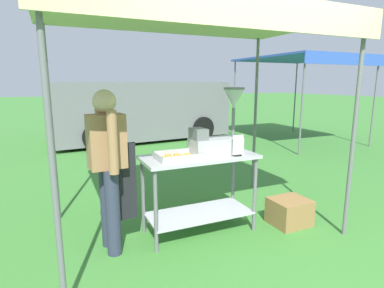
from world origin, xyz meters
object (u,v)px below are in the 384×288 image
(donut_tray, at_px, (178,157))
(van_grey, at_px, (142,110))
(vendor, at_px, (108,163))
(neighbour_tent, at_px, (302,60))
(stall_canopy, at_px, (196,23))
(supply_crate, at_px, (289,212))
(menu_sign, at_px, (238,147))
(donut_fryer, at_px, (219,133))
(donut_cart, at_px, (199,178))

(donut_tray, distance_m, van_grey, 6.25)
(vendor, height_order, neighbour_tent, neighbour_tent)
(stall_canopy, distance_m, supply_crate, 2.40)
(vendor, relative_size, van_grey, 0.31)
(stall_canopy, bearing_deg, supply_crate, -19.16)
(donut_tray, xyz_separation_m, menu_sign, (0.64, -0.14, 0.07))
(menu_sign, bearing_deg, donut_fryer, 126.42)
(menu_sign, relative_size, vendor, 0.14)
(donut_tray, height_order, supply_crate, donut_tray)
(menu_sign, xyz_separation_m, supply_crate, (0.70, -0.08, -0.83))
(donut_tray, distance_m, neighbour_tent, 6.76)
(donut_cart, bearing_deg, van_grey, 80.80)
(donut_tray, bearing_deg, stall_canopy, 29.81)
(donut_tray, relative_size, donut_fryer, 0.63)
(donut_fryer, bearing_deg, neighbour_tent, 39.34)
(menu_sign, bearing_deg, stall_canopy, 141.59)
(van_grey, bearing_deg, neighbour_tent, -28.01)
(stall_canopy, distance_m, van_grey, 6.20)
(donut_cart, distance_m, donut_tray, 0.39)
(vendor, xyz_separation_m, supply_crate, (2.04, -0.29, -0.75))
(menu_sign, bearing_deg, supply_crate, -6.53)
(menu_sign, distance_m, vendor, 1.36)
(van_grey, bearing_deg, menu_sign, -95.63)
(donut_tray, xyz_separation_m, van_grey, (1.25, 6.12, -0.03))
(neighbour_tent, bearing_deg, donut_tray, -143.11)
(donut_cart, relative_size, supply_crate, 2.86)
(vendor, bearing_deg, menu_sign, -8.71)
(stall_canopy, height_order, vendor, stall_canopy)
(donut_fryer, relative_size, menu_sign, 3.20)
(donut_cart, xyz_separation_m, vendor, (-0.97, 0.01, 0.27))
(neighbour_tent, bearing_deg, van_grey, 151.99)
(stall_canopy, height_order, neighbour_tent, same)
(supply_crate, bearing_deg, menu_sign, 173.47)
(neighbour_tent, bearing_deg, supply_crate, -133.36)
(supply_crate, bearing_deg, vendor, 172.04)
(donut_fryer, height_order, menu_sign, donut_fryer)
(donut_cart, height_order, neighbour_tent, neighbour_tent)
(stall_canopy, distance_m, neighbour_tent, 6.31)
(donut_tray, bearing_deg, supply_crate, -9.17)
(menu_sign, bearing_deg, vendor, 171.29)
(donut_cart, distance_m, vendor, 1.01)
(donut_tray, distance_m, menu_sign, 0.66)
(menu_sign, height_order, supply_crate, menu_sign)
(stall_canopy, height_order, menu_sign, stall_canopy)
(donut_fryer, xyz_separation_m, menu_sign, (0.13, -0.18, -0.14))
(menu_sign, xyz_separation_m, van_grey, (0.62, 6.25, -0.11))
(donut_cart, height_order, vendor, vendor)
(supply_crate, bearing_deg, donut_tray, 170.83)
(donut_cart, distance_m, menu_sign, 0.54)
(donut_tray, relative_size, menu_sign, 2.01)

